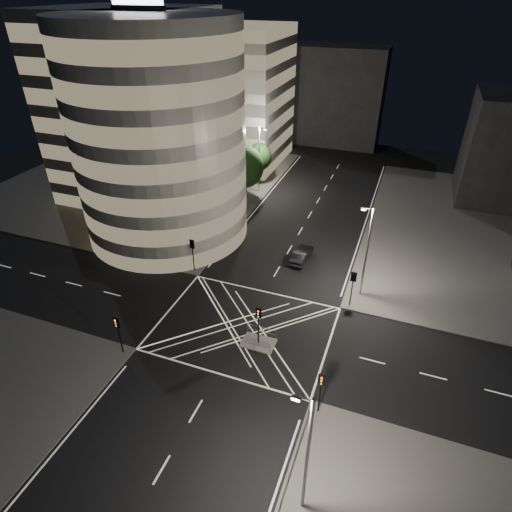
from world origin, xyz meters
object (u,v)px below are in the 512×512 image
at_px(traffic_signal_island, 259,319).
at_px(sedan, 301,255).
at_px(traffic_signal_nr, 321,386).
at_px(traffic_signal_nl, 118,328).
at_px(street_lamp_left_far, 259,157).
at_px(street_lamp_right_far, 366,250).
at_px(traffic_signal_fl, 193,249).
at_px(street_lamp_left_near, 207,207).
at_px(street_lamp_right_near, 306,454).
at_px(central_island, 258,343).
at_px(traffic_signal_fr, 353,283).

distance_m(traffic_signal_island, sedan, 14.91).
bearing_deg(traffic_signal_nr, traffic_signal_nl, 180.00).
bearing_deg(traffic_signal_island, street_lamp_left_far, 109.95).
bearing_deg(street_lamp_right_far, traffic_signal_fl, -173.12).
relative_size(street_lamp_left_near, street_lamp_right_near, 1.00).
height_order(central_island, traffic_signal_nr, traffic_signal_nr).
xyz_separation_m(central_island, street_lamp_left_near, (-11.44, 13.50, 5.47)).
bearing_deg(street_lamp_left_near, traffic_signal_fl, -83.03).
bearing_deg(street_lamp_left_far, central_island, -70.05).
xyz_separation_m(traffic_signal_fl, traffic_signal_nr, (17.60, -13.60, 0.00)).
bearing_deg(street_lamp_right_far, traffic_signal_island, -125.30).
distance_m(traffic_signal_nl, traffic_signal_island, 12.03).
xyz_separation_m(traffic_signal_nl, traffic_signal_island, (10.80, 5.30, 0.00)).
bearing_deg(street_lamp_left_near, traffic_signal_nl, -88.06).
bearing_deg(traffic_signal_fr, traffic_signal_nr, -90.00).
bearing_deg(traffic_signal_fl, sedan, 30.97).
bearing_deg(street_lamp_right_near, traffic_signal_fr, 91.75).
height_order(central_island, traffic_signal_fr, traffic_signal_fr).
distance_m(traffic_signal_fl, street_lamp_left_far, 23.36).
height_order(traffic_signal_nr, street_lamp_left_near, street_lamp_left_near).
xyz_separation_m(central_island, traffic_signal_fl, (-10.80, 8.30, 2.84)).
xyz_separation_m(traffic_signal_fl, traffic_signal_nl, (0.00, -13.60, 0.00)).
distance_m(street_lamp_left_far, street_lamp_right_far, 28.23).
relative_size(central_island, traffic_signal_nl, 0.75).
bearing_deg(traffic_signal_nr, street_lamp_right_near, -84.96).
xyz_separation_m(traffic_signal_fl, street_lamp_right_near, (18.24, -20.80, 2.63)).
bearing_deg(traffic_signal_nl, traffic_signal_fl, 90.00).
height_order(traffic_signal_fr, traffic_signal_island, same).
distance_m(street_lamp_left_near, sedan, 12.42).
bearing_deg(street_lamp_right_near, sedan, 105.34).
height_order(traffic_signal_island, street_lamp_right_near, street_lamp_right_near).
distance_m(traffic_signal_fl, traffic_signal_nr, 22.24).
xyz_separation_m(traffic_signal_nr, traffic_signal_island, (-6.80, 5.30, 0.00)).
xyz_separation_m(traffic_signal_nl, street_lamp_left_far, (-0.64, 36.80, 2.63)).
height_order(central_island, traffic_signal_island, traffic_signal_island).
bearing_deg(street_lamp_left_far, sedan, -55.76).
xyz_separation_m(central_island, sedan, (-0.04, 14.76, 0.68)).
bearing_deg(traffic_signal_fl, central_island, -37.54).
distance_m(traffic_signal_island, street_lamp_right_far, 13.13).
relative_size(traffic_signal_nr, traffic_signal_island, 1.00).
distance_m(traffic_signal_fl, sedan, 12.73).
height_order(street_lamp_left_near, sedan, street_lamp_left_near).
height_order(traffic_signal_fl, traffic_signal_nr, same).
height_order(traffic_signal_fl, street_lamp_right_far, street_lamp_right_far).
bearing_deg(street_lamp_right_far, traffic_signal_fr, -106.11).
bearing_deg(traffic_signal_island, central_island, 0.00).
xyz_separation_m(traffic_signal_island, street_lamp_left_near, (-11.44, 13.50, 2.63)).
height_order(central_island, street_lamp_left_near, street_lamp_left_near).
bearing_deg(street_lamp_right_near, traffic_signal_island, 120.75).
height_order(street_lamp_left_far, street_lamp_right_near, same).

